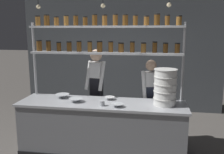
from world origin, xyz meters
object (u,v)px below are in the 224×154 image
object	(u,v)px
chef_center	(150,96)
container_stack	(165,87)
chef_left	(96,87)
prep_bowl_center_back	(109,98)
spice_shelf_unit	(104,41)
prep_bowl_near_right	(117,105)
prep_bowl_center_front	(76,100)
prep_bowl_near_left	(63,96)
serving_cup_front	(102,103)

from	to	relation	value
chef_center	container_stack	world-z (taller)	chef_center
chef_left	prep_bowl_center_back	size ratio (longest dim) A/B	9.51
spice_shelf_unit	prep_bowl_near_right	distance (m)	1.16
container_stack	prep_bowl_center_front	xyz separation A→B (m)	(-1.48, -0.07, -0.27)
prep_bowl_near_right	container_stack	bearing A→B (deg)	16.94
spice_shelf_unit	prep_bowl_near_left	bearing A→B (deg)	-166.61
chef_center	prep_bowl_near_left	world-z (taller)	chef_center
spice_shelf_unit	chef_center	size ratio (longest dim) A/B	1.72
prep_bowl_near_left	prep_bowl_near_right	distance (m)	1.11
spice_shelf_unit	container_stack	distance (m)	1.31
container_stack	spice_shelf_unit	bearing A→B (deg)	163.50
prep_bowl_center_front	serving_cup_front	bearing A→B (deg)	-15.94
spice_shelf_unit	serving_cup_front	xyz separation A→B (m)	(0.06, -0.52, -0.97)
chef_left	prep_bowl_center_back	xyz separation A→B (m)	(0.34, -0.47, -0.08)
container_stack	prep_bowl_near_left	distance (m)	1.82
spice_shelf_unit	container_stack	size ratio (longest dim) A/B	4.58
prep_bowl_near_left	prep_bowl_center_front	world-z (taller)	prep_bowl_near_left
prep_bowl_center_front	serving_cup_front	distance (m)	0.50
chef_center	prep_bowl_center_back	size ratio (longest dim) A/B	8.55
spice_shelf_unit	prep_bowl_center_back	bearing A→B (deg)	-52.38
container_stack	prep_bowl_near_left	xyz separation A→B (m)	(-1.80, 0.14, -0.26)
spice_shelf_unit	prep_bowl_center_back	size ratio (longest dim) A/B	14.73
chef_left	prep_bowl_near_right	distance (m)	1.02
prep_bowl_near_right	prep_bowl_near_left	bearing A→B (deg)	160.82
prep_bowl_near_left	chef_left	bearing A→B (deg)	44.14
chef_center	prep_bowl_center_front	world-z (taller)	chef_center
chef_left	prep_bowl_center_back	distance (m)	0.59
spice_shelf_unit	prep_bowl_center_front	bearing A→B (deg)	-137.48
chef_left	prep_bowl_center_front	size ratio (longest dim) A/B	7.51
prep_bowl_near_left	prep_bowl_near_right	size ratio (longest dim) A/B	1.26
chef_left	serving_cup_front	xyz separation A→B (m)	(0.29, -0.85, -0.06)
chef_left	container_stack	world-z (taller)	chef_left
container_stack	prep_bowl_center_back	distance (m)	0.99
spice_shelf_unit	serving_cup_front	size ratio (longest dim) A/B	31.75
prep_bowl_near_left	spice_shelf_unit	bearing A→B (deg)	13.39
prep_bowl_near_left	prep_bowl_center_front	bearing A→B (deg)	-33.58
chef_left	prep_bowl_center_front	xyz separation A→B (m)	(-0.19, -0.71, -0.07)
chef_left	container_stack	size ratio (longest dim) A/B	2.96
chef_center	container_stack	size ratio (longest dim) A/B	2.66
container_stack	prep_bowl_near_left	world-z (taller)	container_stack
container_stack	prep_bowl_near_right	xyz separation A→B (m)	(-0.75, -0.23, -0.27)
prep_bowl_center_front	prep_bowl_near_right	bearing A→B (deg)	-11.90
prep_bowl_center_back	prep_bowl_near_right	distance (m)	0.44
prep_bowl_center_back	serving_cup_front	xyz separation A→B (m)	(-0.05, -0.37, 0.02)
spice_shelf_unit	container_stack	world-z (taller)	spice_shelf_unit
chef_left	prep_bowl_near_right	xyz separation A→B (m)	(0.54, -0.86, -0.08)
prep_bowl_center_front	prep_bowl_center_back	world-z (taller)	prep_bowl_center_front
chef_left	prep_bowl_near_left	distance (m)	0.72
prep_bowl_center_back	chef_center	bearing A→B (deg)	32.19
chef_center	prep_bowl_center_front	xyz separation A→B (m)	(-1.24, -0.68, 0.05)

